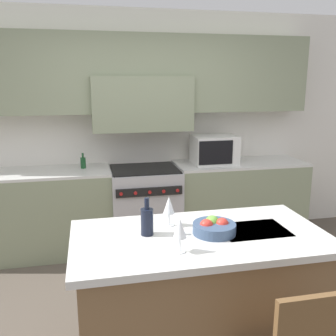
% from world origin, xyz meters
% --- Properties ---
extents(back_cabinetry, '(10.00, 0.46, 2.70)m').
position_xyz_m(back_cabinetry, '(0.00, 2.00, 1.61)').
color(back_cabinetry, silver).
rests_on(back_cabinetry, ground_plane).
extents(back_counter, '(3.90, 0.62, 0.95)m').
position_xyz_m(back_counter, '(0.00, 1.75, 0.47)').
color(back_counter, gray).
rests_on(back_counter, ground_plane).
extents(range_stove, '(0.77, 0.70, 0.93)m').
position_xyz_m(range_stove, '(0.00, 1.73, 0.47)').
color(range_stove, '#B7B7BC').
rests_on(range_stove, ground_plane).
extents(microwave, '(0.51, 0.38, 0.33)m').
position_xyz_m(microwave, '(0.84, 1.75, 1.11)').
color(microwave, silver).
rests_on(microwave, back_counter).
extents(kitchen_island, '(1.64, 0.85, 0.94)m').
position_xyz_m(kitchen_island, '(0.07, -0.22, 0.47)').
color(kitchen_island, brown).
rests_on(kitchen_island, ground_plane).
extents(wine_bottle, '(0.08, 0.08, 0.25)m').
position_xyz_m(wine_bottle, '(-0.27, -0.15, 1.03)').
color(wine_bottle, black).
rests_on(wine_bottle, kitchen_island).
extents(wine_glass_near, '(0.08, 0.08, 0.21)m').
position_xyz_m(wine_glass_near, '(-0.12, -0.43, 1.08)').
color(wine_glass_near, white).
rests_on(wine_glass_near, kitchen_island).
extents(wine_glass_far, '(0.08, 0.08, 0.21)m').
position_xyz_m(wine_glass_far, '(-0.10, -0.03, 1.08)').
color(wine_glass_far, white).
rests_on(wine_glass_far, kitchen_island).
extents(fruit_bowl, '(0.28, 0.28, 0.11)m').
position_xyz_m(fruit_bowl, '(0.16, -0.22, 0.98)').
color(fruit_bowl, '#384C6B').
rests_on(fruit_bowl, kitchen_island).
extents(oil_bottle_on_counter, '(0.06, 0.06, 0.17)m').
position_xyz_m(oil_bottle_on_counter, '(-0.68, 1.82, 1.01)').
color(oil_bottle_on_counter, '#194723').
rests_on(oil_bottle_on_counter, back_counter).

